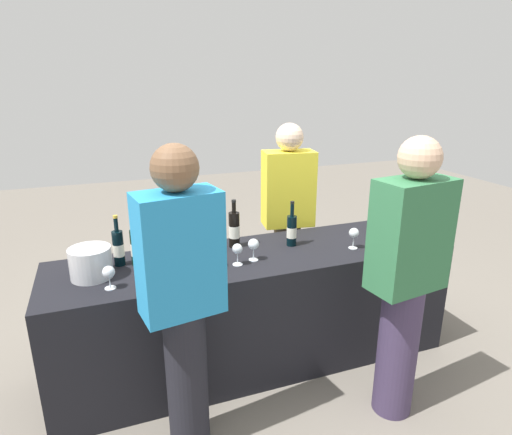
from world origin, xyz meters
The scene contains 19 objects.
ground_plane centered at (0.00, 0.00, 0.00)m, with size 12.00×12.00×0.00m, color slate.
tasting_table centered at (0.00, 0.00, 0.40)m, with size 2.61×0.68×0.79m, color black.
wine_bottle_0 centered at (-0.84, 0.13, 0.91)m, with size 0.07×0.07×0.32m.
wine_bottle_1 centered at (-0.74, 0.10, 0.91)m, with size 0.07×0.07×0.32m.
wine_bottle_2 centered at (-0.62, 0.07, 0.91)m, with size 0.07×0.07×0.33m.
wine_bottle_3 centered at (-0.51, 0.11, 0.91)m, with size 0.08×0.08×0.32m.
wine_bottle_4 centered at (-0.09, 0.18, 0.92)m, with size 0.07×0.07×0.33m.
wine_bottle_5 centered at (0.28, 0.07, 0.90)m, with size 0.07×0.07×0.31m.
wine_bottle_6 centered at (1.00, 0.11, 0.91)m, with size 0.07×0.07×0.31m.
wine_glass_0 centered at (-0.91, -0.17, 0.89)m, with size 0.07×0.07×0.13m.
wine_glass_1 centered at (-0.53, -0.15, 0.89)m, with size 0.06×0.06×0.14m.
wine_glass_2 centered at (-0.31, -0.10, 0.90)m, with size 0.07×0.07×0.14m.
wine_glass_3 centered at (-0.16, -0.12, 0.89)m, with size 0.06×0.06×0.14m.
wine_glass_4 centered at (-0.05, -0.08, 0.89)m, with size 0.07×0.07×0.14m.
wine_glass_5 centered at (0.65, -0.13, 0.90)m, with size 0.07×0.07×0.14m.
ice_bucket centered at (-1.00, 0.01, 0.88)m, with size 0.24×0.24×0.18m, color silver.
server_pouring centered at (0.46, 0.53, 0.85)m, with size 0.42×0.27×1.57m.
guest_0 centered at (-0.59, -0.56, 0.88)m, with size 0.41×0.27×1.62m.
guest_1 centered at (0.59, -0.73, 0.87)m, with size 0.43×0.28×1.62m.
Camera 1 is at (-0.90, -2.43, 1.89)m, focal length 30.41 mm.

